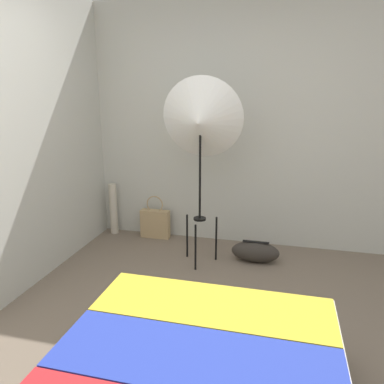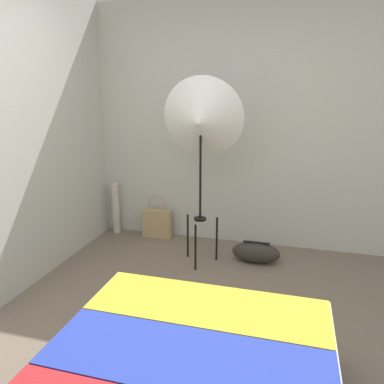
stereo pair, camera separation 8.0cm
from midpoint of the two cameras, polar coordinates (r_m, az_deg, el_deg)
name	(u,v)px [view 2 (the right image)]	position (r m, az deg, el deg)	size (l,w,h in m)	color
ground_plane	(171,367)	(2.60, -2.19, -25.09)	(14.00, 14.00, 0.00)	#756656
wall_back	(233,127)	(4.09, 6.85, 9.86)	(8.00, 0.05, 2.60)	beige
wall_side_left	(40,134)	(3.62, -21.58, 8.21)	(0.05, 8.00, 2.60)	beige
photo_umbrella	(201,122)	(3.48, 2.00, 10.68)	(0.77, 0.36, 1.81)	black
tote_bag	(157,223)	(4.41, -4.84, -4.71)	(0.34, 0.10, 0.51)	tan
duffel_bag	(256,252)	(3.86, 10.31, -9.05)	(0.48, 0.21, 0.22)	#332D28
paper_roll	(116,208)	(4.58, -11.06, -2.44)	(0.09, 0.09, 0.61)	beige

